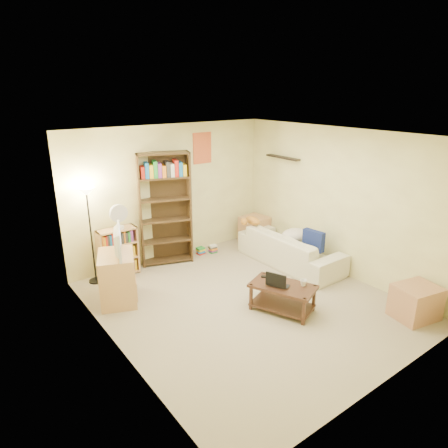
# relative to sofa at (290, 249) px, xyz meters

# --- Properties ---
(room) EXTENTS (4.50, 4.54, 2.52)m
(room) POSITION_rel_sofa_xyz_m (-1.55, -0.62, 1.32)
(room) COLOR tan
(room) RESTS_ON ground
(sofa) EXTENTS (2.07, 0.84, 0.60)m
(sofa) POSITION_rel_sofa_xyz_m (0.00, 0.00, 0.00)
(sofa) COLOR beige
(sofa) RESTS_ON ground
(navy_pillow) EXTENTS (0.16, 0.41, 0.36)m
(navy_pillow) POSITION_rel_sofa_xyz_m (0.10, -0.44, 0.27)
(navy_pillow) COLOR navy
(navy_pillow) RESTS_ON sofa
(cream_blanket) EXTENTS (0.55, 0.40, 0.24)m
(cream_blanket) POSITION_rel_sofa_xyz_m (0.15, 0.05, 0.22)
(cream_blanket) COLOR silver
(cream_blanket) RESTS_ON sofa
(tabby_cat) EXTENTS (0.47, 0.17, 0.16)m
(tabby_cat) POSITION_rel_sofa_xyz_m (-0.27, 0.79, 0.38)
(tabby_cat) COLOR #C27A29
(tabby_cat) RESTS_ON sofa
(coffee_table) EXTENTS (0.83, 1.04, 0.41)m
(coffee_table) POSITION_rel_sofa_xyz_m (-1.27, -1.10, -0.04)
(coffee_table) COLOR #3F2418
(coffee_table) RESTS_ON ground
(laptop) EXTENTS (0.49, 0.47, 0.03)m
(laptop) POSITION_rel_sofa_xyz_m (-1.30, -1.05, 0.12)
(laptop) COLOR black
(laptop) RESTS_ON coffee_table
(laptop_screen) EXTENTS (0.13, 0.29, 0.20)m
(laptop_screen) POSITION_rel_sofa_xyz_m (-1.42, -1.10, 0.23)
(laptop_screen) COLOR white
(laptop_screen) RESTS_ON laptop
(mug) EXTENTS (0.19, 0.19, 0.09)m
(mug) POSITION_rel_sofa_xyz_m (-1.05, -1.29, 0.15)
(mug) COLOR silver
(mug) RESTS_ON coffee_table
(tv_remote) EXTENTS (0.14, 0.16, 0.02)m
(tv_remote) POSITION_rel_sofa_xyz_m (-1.30, -0.78, 0.12)
(tv_remote) COLOR black
(tv_remote) RESTS_ON coffee_table
(tv_stand) EXTENTS (0.74, 0.86, 0.77)m
(tv_stand) POSITION_rel_sofa_xyz_m (-3.08, 0.58, 0.08)
(tv_stand) COLOR tan
(tv_stand) RESTS_ON ground
(television) EXTENTS (0.79, 0.60, 0.42)m
(television) POSITION_rel_sofa_xyz_m (-3.08, 0.58, 0.67)
(television) COLOR black
(television) RESTS_ON tv_stand
(tall_bookshelf) EXTENTS (0.97, 0.59, 2.05)m
(tall_bookshelf) POSITION_rel_sofa_xyz_m (-1.78, 1.42, 0.78)
(tall_bookshelf) COLOR #48321B
(tall_bookshelf) RESTS_ON ground
(short_bookshelf) EXTENTS (0.67, 0.27, 0.85)m
(short_bookshelf) POSITION_rel_sofa_xyz_m (-2.72, 1.42, 0.12)
(short_bookshelf) COLOR #DAB16A
(short_bookshelf) RESTS_ON ground
(desk_fan) EXTENTS (0.30, 0.17, 0.43)m
(desk_fan) POSITION_rel_sofa_xyz_m (-2.67, 1.38, 0.78)
(desk_fan) COLOR silver
(desk_fan) RESTS_ON short_bookshelf
(floor_lamp) EXTENTS (0.27, 0.27, 1.62)m
(floor_lamp) POSITION_rel_sofa_xyz_m (-3.14, 1.42, 0.99)
(floor_lamp) COLOR black
(floor_lamp) RESTS_ON ground
(side_table) EXTENTS (0.54, 0.54, 0.57)m
(side_table) POSITION_rel_sofa_xyz_m (0.17, 1.20, -0.02)
(side_table) COLOR tan
(side_table) RESTS_ON ground
(end_cabinet) EXTENTS (0.67, 0.59, 0.48)m
(end_cabinet) POSITION_rel_sofa_xyz_m (0.10, -2.36, -0.06)
(end_cabinet) COLOR tan
(end_cabinet) RESTS_ON ground
(book_stacks) EXTENTS (0.39, 0.21, 0.16)m
(book_stacks) POSITION_rel_sofa_xyz_m (-0.94, 1.31, -0.23)
(book_stacks) COLOR red
(book_stacks) RESTS_ON ground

